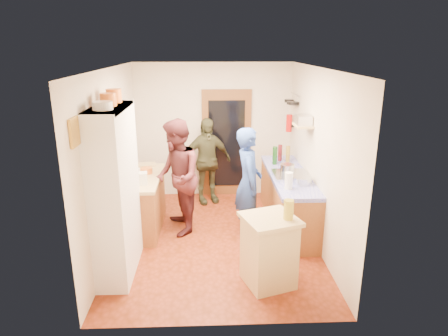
{
  "coord_description": "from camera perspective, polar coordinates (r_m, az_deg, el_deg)",
  "views": [
    {
      "loc": [
        -0.11,
        -5.62,
        2.91
      ],
      "look_at": [
        0.13,
        0.15,
        1.12
      ],
      "focal_mm": 32.0,
      "sensor_mm": 36.0,
      "label": 1
    }
  ],
  "objects": [
    {
      "name": "hutch_body",
      "position": [
        5.29,
        -15.24,
        -3.42
      ],
      "size": [
        0.4,
        1.2,
        2.2
      ],
      "primitive_type": "cube",
      "color": "white",
      "rests_on": "ground"
    },
    {
      "name": "pan_hang_a",
      "position": [
        7.2,
        9.91,
        9.09
      ],
      "size": [
        0.18,
        0.18,
        0.05
      ],
      "primitive_type": "cylinder",
      "color": "black",
      "rests_on": "pan_rail"
    },
    {
      "name": "island_base",
      "position": [
        5.11,
        6.41,
        -11.92
      ],
      "size": [
        0.7,
        0.7,
        0.86
      ],
      "primitive_type": "cube",
      "rotation": [
        0.0,
        0.0,
        0.33
      ],
      "color": "tan",
      "rests_on": "ground"
    },
    {
      "name": "person_back",
      "position": [
        7.49,
        -2.44,
        1.02
      ],
      "size": [
        1.04,
        0.7,
        1.63
      ],
      "primitive_type": "imported",
      "rotation": [
        0.0,
        0.0,
        0.35
      ],
      "color": "#383922",
      "rests_on": "ground"
    },
    {
      "name": "person_left",
      "position": [
        6.33,
        -6.54,
        -1.22
      ],
      "size": [
        0.86,
        1.01,
        1.83
      ],
      "primitive_type": "imported",
      "rotation": [
        0.0,
        0.0,
        -1.37
      ],
      "color": "#481D20",
      "rests_on": "ground"
    },
    {
      "name": "door_glass",
      "position": [
        7.79,
        0.38,
        3.44
      ],
      "size": [
        0.7,
        0.02,
        1.7
      ],
      "primitive_type": "cube",
      "color": "black",
      "rests_on": "door_frame"
    },
    {
      "name": "door_frame",
      "position": [
        7.82,
        0.36,
        3.5
      ],
      "size": [
        0.95,
        0.06,
        2.1
      ],
      "primitive_type": "cube",
      "color": "brown",
      "rests_on": "ground"
    },
    {
      "name": "kettle",
      "position": [
        6.37,
        -12.55,
        -0.8
      ],
      "size": [
        0.15,
        0.15,
        0.17
      ],
      "primitive_type": "cylinder",
      "rotation": [
        0.0,
        0.0,
        -0.03
      ],
      "color": "white",
      "rests_on": "left_counter_top"
    },
    {
      "name": "wall_right",
      "position": [
        6.07,
        13.23,
        1.39
      ],
      "size": [
        0.02,
        4.0,
        2.6
      ],
      "primitive_type": "cube",
      "color": "beige",
      "rests_on": "ground"
    },
    {
      "name": "cutting_board",
      "position": [
        4.92,
        5.81,
        -7.04
      ],
      "size": [
        0.42,
        0.38,
        0.02
      ],
      "primitive_type": "cube",
      "rotation": [
        0.0,
        0.0,
        0.33
      ],
      "color": "white",
      "rests_on": "island_top"
    },
    {
      "name": "right_counter_base",
      "position": [
        6.74,
        9.07,
        -4.67
      ],
      "size": [
        0.6,
        2.2,
        0.84
      ],
      "primitive_type": "cube",
      "color": "brown",
      "rests_on": "ground"
    },
    {
      "name": "picture_frame",
      "position": [
        4.38,
        -20.6,
        4.81
      ],
      "size": [
        0.03,
        0.25,
        0.3
      ],
      "primitive_type": "cube",
      "color": "gold",
      "rests_on": "wall_left"
    },
    {
      "name": "pot_on_hob",
      "position": [
        6.45,
        9.03,
        -0.08
      ],
      "size": [
        0.22,
        0.22,
        0.15
      ],
      "primitive_type": "cylinder",
      "color": "silver",
      "rests_on": "hob"
    },
    {
      "name": "plate_stack",
      "position": [
        4.77,
        -16.96,
        8.52
      ],
      "size": [
        0.23,
        0.23,
        0.1
      ],
      "primitive_type": "cylinder",
      "color": "white",
      "rests_on": "hutch_top_shelf"
    },
    {
      "name": "right_counter_top",
      "position": [
        6.58,
        9.25,
        -1.04
      ],
      "size": [
        0.62,
        2.22,
        0.06
      ],
      "primitive_type": "cube",
      "color": "#1918C1",
      "rests_on": "right_counter_base"
    },
    {
      "name": "left_counter_base",
      "position": [
        6.65,
        -11.65,
        -5.07
      ],
      "size": [
        0.6,
        1.4,
        0.85
      ],
      "primitive_type": "cube",
      "color": "brown",
      "rests_on": "ground"
    },
    {
      "name": "orange_pot_b",
      "position": [
        5.33,
        -15.46,
        9.91
      ],
      "size": [
        0.19,
        0.19,
        0.17
      ],
      "primitive_type": "cylinder",
      "color": "orange",
      "rests_on": "hutch_top_shelf"
    },
    {
      "name": "mixing_bowl",
      "position": [
        6.12,
        11.11,
        -1.73
      ],
      "size": [
        0.3,
        0.3,
        0.11
      ],
      "primitive_type": "cylinder",
      "rotation": [
        0.0,
        0.0,
        0.05
      ],
      "color": "silver",
      "rests_on": "right_counter_top"
    },
    {
      "name": "island_top",
      "position": [
        4.9,
        6.59,
        -7.27
      ],
      "size": [
        0.79,
        0.79,
        0.05
      ],
      "primitive_type": "cube",
      "rotation": [
        0.0,
        0.0,
        0.33
      ],
      "color": "tan",
      "rests_on": "island_base"
    },
    {
      "name": "wall_left",
      "position": [
        6.01,
        -15.72,
        1.05
      ],
      "size": [
        0.02,
        4.0,
        2.6
      ],
      "primitive_type": "cube",
      "color": "beige",
      "rests_on": "ground"
    },
    {
      "name": "radio",
      "position": [
        6.35,
        11.26,
        6.76
      ],
      "size": [
        0.22,
        0.3,
        0.15
      ],
      "primitive_type": "cube",
      "rotation": [
        0.0,
        0.0,
        0.01
      ],
      "color": "silver",
      "rests_on": "wall_shelf"
    },
    {
      "name": "pan_hang_c",
      "position": [
        7.59,
        9.28,
        9.46
      ],
      "size": [
        0.17,
        0.17,
        0.05
      ],
      "primitive_type": "cylinder",
      "color": "black",
      "rests_on": "pan_rail"
    },
    {
      "name": "paper_towel",
      "position": [
        5.84,
        9.24,
        -1.8
      ],
      "size": [
        0.14,
        0.14,
        0.25
      ],
      "primitive_type": "cylinder",
      "rotation": [
        0.0,
        0.0,
        0.22
      ],
      "color": "white",
      "rests_on": "right_counter_top"
    },
    {
      "name": "orange_pot_a",
      "position": [
        5.04,
        -16.21,
        9.36
      ],
      "size": [
        0.19,
        0.19,
        0.16
      ],
      "primitive_type": "cylinder",
      "color": "orange",
      "rests_on": "hutch_top_shelf"
    },
    {
      "name": "orange_bowl",
      "position": [
        6.62,
        -11.02,
        -0.37
      ],
      "size": [
        0.22,
        0.22,
        0.09
      ],
      "primitive_type": "cylinder",
      "rotation": [
        0.0,
        0.0,
        -0.15
      ],
      "color": "orange",
      "rests_on": "left_counter_top"
    },
    {
      "name": "left_counter_top",
      "position": [
        6.5,
        -11.89,
        -1.39
      ],
      "size": [
        0.64,
        1.44,
        0.05
      ],
      "primitive_type": "cube",
      "color": "tan",
      "rests_on": "left_counter_base"
    },
    {
      "name": "toaster",
      "position": [
        6.11,
        -12.03,
        -1.48
      ],
      "size": [
        0.26,
        0.19,
        0.18
      ],
      "primitive_type": "cube",
      "rotation": [
        0.0,
        0.0,
        0.12
      ],
      "color": "white",
      "rests_on": "left_counter_top"
    },
    {
      "name": "hob",
      "position": [
        6.44,
        9.5,
        -0.99
      ],
      "size": [
        0.55,
        0.58,
        0.04
      ],
      "primitive_type": "cube",
      "color": "silver",
      "rests_on": "right_counter_top"
    },
    {
      "name": "fire_extinguisher",
      "position": [
        7.61,
        9.28,
        6.35
      ],
      "size": [
        0.11,
        0.11,
        0.32
      ],
      "primitive_type": "cylinder",
      "color": "red",
      "rests_on": "wall_right"
    },
    {
      "name": "bottle_a",
      "position": [
        7.01,
        7.27,
        1.79
      ],
      "size": [
        0.09,
        0.09,
        0.32
      ],
      "primitive_type": "cylinder",
      "rotation": [
        0.0,
        0.0,
        0.2
      ],
      "color": "#143F14",
      "rests_on": "right_counter_top"
    },
    {
      "name": "floor",
      "position": [
        6.34,
        -1.1,
        -10.2
      ],
      "size": [
        3.0,
        4.0,
        0.02
      ],
      "primitive_type": "cube",
      "color": "maroon",
      "rests_on": "ground"
    },
    {
      "name": "person_hob",
      "position": [
        6.19,
        3.84,
        -2.11
      ],
      "size": [
        0.42,
        0.63,
        1.73
      ],
      "primitive_type": "imported",
      "rotation": [
        0.0,
        0.0,
        1.58
      ],
      "color": "#254090",
      "rests_on": "ground"
    },
    {
      "name": "pan_hang_b",
      "position": [
        7.4,
        9.58,
        9.17
      ],
      "size": [
        0.16,
        0.16,
        0.05
      ],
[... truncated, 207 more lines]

